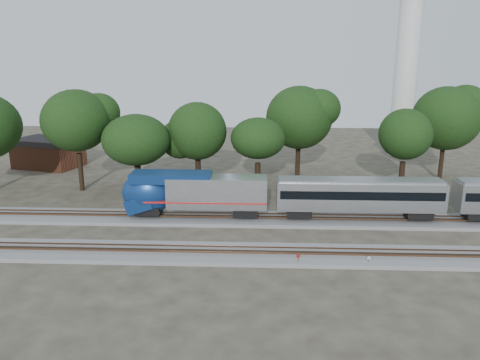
# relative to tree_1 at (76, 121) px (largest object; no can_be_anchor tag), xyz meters

# --- Properties ---
(ground) EXTENTS (160.00, 160.00, 0.00)m
(ground) POSITION_rel_tree_1_xyz_m (24.13, -17.80, -9.97)
(ground) COLOR #383328
(ground) RESTS_ON ground
(track_far) EXTENTS (160.00, 5.00, 0.73)m
(track_far) POSITION_rel_tree_1_xyz_m (24.13, -11.80, -9.76)
(track_far) COLOR slate
(track_far) RESTS_ON ground
(track_near) EXTENTS (160.00, 5.00, 0.73)m
(track_near) POSITION_rel_tree_1_xyz_m (24.13, -21.80, -9.76)
(track_near) COLOR slate
(track_near) RESTS_ON ground
(switch_stand_red) EXTENTS (0.36, 0.10, 1.14)m
(switch_stand_red) POSITION_rel_tree_1_xyz_m (28.92, -23.74, -9.24)
(switch_stand_red) COLOR #512D19
(switch_stand_red) RESTS_ON ground
(switch_stand_white) EXTENTS (0.28, 0.07, 0.89)m
(switch_stand_white) POSITION_rel_tree_1_xyz_m (35.34, -23.43, -9.40)
(switch_stand_white) COLOR #512D19
(switch_stand_white) RESTS_ON ground
(switch_lever) EXTENTS (0.54, 0.37, 0.30)m
(switch_lever) POSITION_rel_tree_1_xyz_m (31.16, -23.40, -9.82)
(switch_lever) COLOR #512D19
(switch_lever) RESTS_ON ground
(brick_building) EXTENTS (11.84, 9.67, 4.97)m
(brick_building) POSITION_rel_tree_1_xyz_m (-11.03, 14.20, -7.46)
(brick_building) COLOR brown
(brick_building) RESTS_ON ground
(tree_1) EXTENTS (10.14, 10.14, 14.30)m
(tree_1) POSITION_rel_tree_1_xyz_m (0.00, 0.00, 0.00)
(tree_1) COLOR black
(tree_1) RESTS_ON ground
(tree_2) EXTENTS (7.84, 7.84, 11.05)m
(tree_2) POSITION_rel_tree_1_xyz_m (8.74, -2.06, -2.27)
(tree_2) COLOR black
(tree_2) RESTS_ON ground
(tree_3) EXTENTS (8.53, 8.53, 12.03)m
(tree_3) POSITION_rel_tree_1_xyz_m (16.52, 1.42, -1.59)
(tree_3) COLOR black
(tree_3) RESTS_ON ground
(tree_4) EXTENTS (7.72, 7.72, 10.88)m
(tree_4) POSITION_rel_tree_1_xyz_m (25.04, 0.57, -2.39)
(tree_4) COLOR black
(tree_4) RESTS_ON ground
(tree_5) EXTENTS (9.63, 9.63, 13.58)m
(tree_5) POSITION_rel_tree_1_xyz_m (31.26, 8.60, -0.50)
(tree_5) COLOR black
(tree_5) RESTS_ON ground
(tree_6) EXTENTS (8.47, 8.47, 11.95)m
(tree_6) POSITION_rel_tree_1_xyz_m (44.94, 0.34, -1.65)
(tree_6) COLOR black
(tree_6) RESTS_ON ground
(tree_7) EXTENTS (9.69, 9.69, 13.65)m
(tree_7) POSITION_rel_tree_1_xyz_m (53.15, 8.07, -0.45)
(tree_7) COLOR black
(tree_7) RESTS_ON ground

